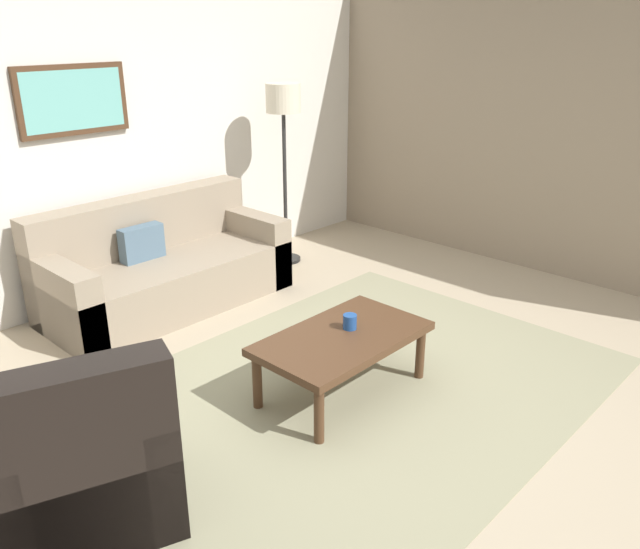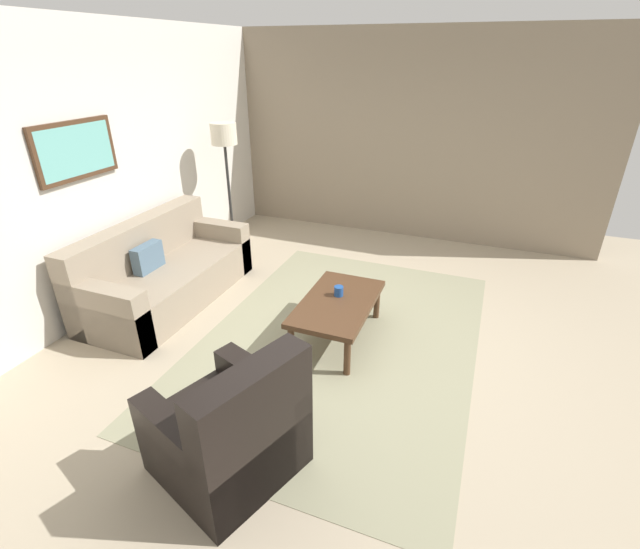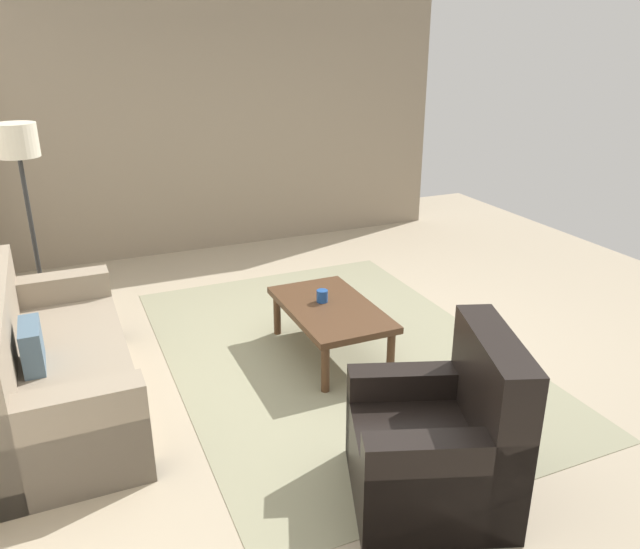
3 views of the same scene
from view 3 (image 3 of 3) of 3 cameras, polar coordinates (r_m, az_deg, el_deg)
The scene contains 8 objects.
ground_plane at distance 4.92m, azimuth 1.46°, elevation -7.26°, with size 8.00×8.00×0.00m, color tan.
stone_feature_panel at distance 7.22m, azimuth -8.83°, elevation 13.46°, with size 0.12×5.20×2.80m, color gray.
area_rug at distance 4.92m, azimuth 1.46°, elevation -7.22°, with size 3.59×2.49×0.01m, color gray.
couch_main at distance 4.47m, azimuth -24.29°, elevation -8.15°, with size 2.01×0.90×0.88m.
armchair_leather at distance 3.47m, azimuth 11.28°, elevation -15.28°, with size 1.03×1.03×0.95m.
coffee_table at distance 4.76m, azimuth 0.95°, elevation -3.46°, with size 1.10×0.64×0.41m.
cup at distance 4.79m, azimuth 0.20°, elevation -1.99°, with size 0.09×0.09×0.10m, color #1E478C.
lamp_standing at distance 5.47m, azimuth -25.82°, elevation 9.27°, with size 0.32×0.32×1.71m.
Camera 3 is at (-3.91, 1.85, 2.35)m, focal length 34.86 mm.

